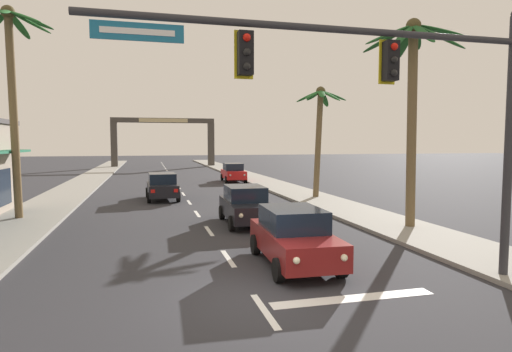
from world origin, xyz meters
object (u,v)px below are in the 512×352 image
object	(u,v)px
sedan_oncoming_far	(162,186)
sedan_parked_nearest_kerb	(233,172)
sedan_third_in_queue	(245,205)
palm_right_third	(319,120)
sedan_lead_at_stop_bar	(294,236)
traffic_signal_mast	(396,87)
palm_left_second	(11,68)
town_gateway_arch	(164,135)
palm_right_second	(412,82)

from	to	relation	value
sedan_oncoming_far	sedan_parked_nearest_kerb	bearing A→B (deg)	58.53
sedan_third_in_queue	palm_right_third	world-z (taller)	palm_right_third
sedan_parked_nearest_kerb	sedan_lead_at_stop_bar	bearing A→B (deg)	-97.42
sedan_third_in_queue	palm_right_third	xyz separation A→B (m)	(6.44, 7.13, 4.15)
traffic_signal_mast	palm_left_second	bearing A→B (deg)	132.83
sedan_lead_at_stop_bar	town_gateway_arch	size ratio (longest dim) A/B	0.30
palm_left_second	palm_right_second	world-z (taller)	palm_left_second
sedan_lead_at_stop_bar	town_gateway_arch	bearing A→B (deg)	91.92
sedan_third_in_queue	town_gateway_arch	distance (m)	46.37
palm_left_second	palm_right_third	size ratio (longest dim) A/B	1.36
traffic_signal_mast	town_gateway_arch	size ratio (longest dim) A/B	0.71
town_gateway_arch	sedan_oncoming_far	bearing A→B (deg)	-92.35
sedan_lead_at_stop_bar	palm_left_second	size ratio (longest dim) A/B	0.46
traffic_signal_mast	sedan_lead_at_stop_bar	bearing A→B (deg)	121.04
traffic_signal_mast	palm_right_third	world-z (taller)	palm_right_third
sedan_third_in_queue	palm_right_third	distance (m)	10.46
town_gateway_arch	sedan_lead_at_stop_bar	bearing A→B (deg)	-88.08
sedan_third_in_queue	palm_right_second	bearing A→B (deg)	-24.35
sedan_oncoming_far	palm_right_third	size ratio (longest dim) A/B	0.63
sedan_lead_at_stop_bar	town_gateway_arch	distance (m)	52.91
sedan_parked_nearest_kerb	palm_right_second	xyz separation A→B (m)	(2.84, -23.10, 5.21)
traffic_signal_mast	palm_right_second	bearing A→B (deg)	53.39
sedan_third_in_queue	sedan_oncoming_far	xyz separation A→B (m)	(-3.31, 9.17, 0.00)
sedan_parked_nearest_kerb	palm_right_third	distance (m)	14.07
palm_left_second	palm_right_second	bearing A→B (deg)	-20.65
sedan_oncoming_far	sedan_third_in_queue	bearing A→B (deg)	-70.13
sedan_oncoming_far	palm_right_second	xyz separation A→B (m)	(9.62, -12.02, 5.21)
palm_right_third	sedan_oncoming_far	bearing A→B (deg)	168.18
traffic_signal_mast	palm_right_second	xyz separation A→B (m)	(4.73, 6.37, 1.13)
sedan_oncoming_far	palm_right_second	bearing A→B (deg)	-51.34
traffic_signal_mast	palm_right_second	distance (m)	8.02
palm_right_second	palm_right_third	xyz separation A→B (m)	(0.13, 9.98, -1.06)
sedan_third_in_queue	palm_left_second	distance (m)	12.20
sedan_parked_nearest_kerb	palm_right_second	size ratio (longest dim) A/B	0.52
sedan_lead_at_stop_bar	palm_right_third	size ratio (longest dim) A/B	0.63
sedan_oncoming_far	palm_right_third	xyz separation A→B (m)	(9.75, -2.04, 4.15)
sedan_lead_at_stop_bar	town_gateway_arch	world-z (taller)	town_gateway_arch
sedan_third_in_queue	palm_left_second	size ratio (longest dim) A/B	0.46
palm_right_third	sedan_third_in_queue	bearing A→B (deg)	-132.07
sedan_oncoming_far	sedan_parked_nearest_kerb	size ratio (longest dim) A/B	1.00
palm_right_third	town_gateway_arch	bearing A→B (deg)	101.90
sedan_lead_at_stop_bar	palm_right_third	bearing A→B (deg)	64.71
traffic_signal_mast	palm_left_second	distance (m)	17.20
sedan_lead_at_stop_bar	sedan_oncoming_far	bearing A→B (deg)	101.79
traffic_signal_mast	sedan_parked_nearest_kerb	size ratio (longest dim) A/B	2.36
sedan_third_in_queue	sedan_oncoming_far	size ratio (longest dim) A/B	1.00
traffic_signal_mast	sedan_oncoming_far	distance (m)	19.46
sedan_lead_at_stop_bar	sedan_third_in_queue	xyz separation A→B (m)	(0.03, 6.56, 0.00)
sedan_third_in_queue	palm_left_second	xyz separation A→B (m)	(-10.04, 3.31, 6.08)
sedan_third_in_queue	town_gateway_arch	size ratio (longest dim) A/B	0.30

